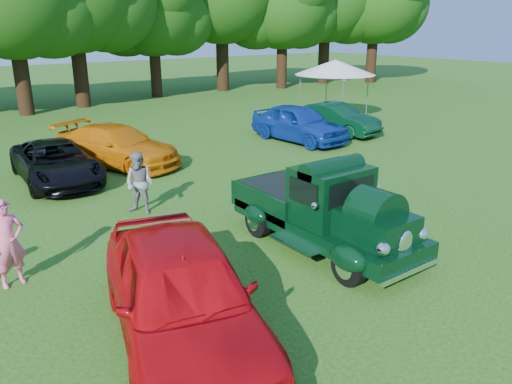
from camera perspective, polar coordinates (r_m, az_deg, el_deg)
ground at (r=9.83m, az=3.54°, el=-10.16°), size 120.00×120.00×0.00m
hero_pickup at (r=11.09m, az=7.65°, el=-2.21°), size 2.24×4.81×1.88m
red_convertible at (r=7.80m, az=-8.50°, el=-11.40°), size 3.31×5.38×1.71m
back_car_black at (r=16.82m, az=-21.88°, el=3.19°), size 2.31×4.66×1.27m
back_car_orange at (r=18.12m, az=-15.57°, el=5.10°), size 3.76×5.20×1.40m
back_car_blue at (r=21.27m, az=4.91°, el=7.86°), size 2.15×4.66×1.55m
back_car_green at (r=23.03m, az=9.09°, el=8.28°), size 2.05×4.30×1.36m
spectator_pink at (r=10.41m, az=-26.48°, el=-5.24°), size 0.69×0.50×1.73m
spectator_grey at (r=13.24m, az=-13.17°, el=0.97°), size 0.96×1.01×1.64m
canopy_tent at (r=26.20m, az=9.03°, el=13.85°), size 4.88×4.88×3.04m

